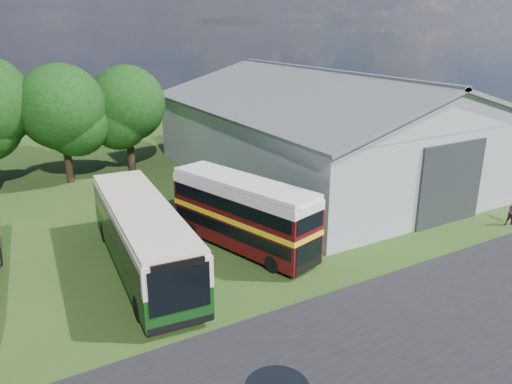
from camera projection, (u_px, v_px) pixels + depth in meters
ground at (268, 329)px, 19.81m from camera, size 120.00×120.00×0.00m
asphalt_road at (378, 346)px, 18.78m from camera, size 60.00×8.00×0.02m
storage_shed at (326, 122)px, 38.66m from camera, size 18.80×24.80×8.15m
tree_right_a at (61, 107)px, 35.99m from camera, size 6.26×6.26×8.83m
tree_right_b at (127, 104)px, 39.11m from camera, size 5.98×5.98×8.45m
shrub_front at (298, 244)px, 27.37m from camera, size 1.70×1.70×1.70m
shrub_mid at (279, 231)px, 29.01m from camera, size 1.60×1.60×1.60m
shrub_back at (261, 220)px, 30.65m from camera, size 1.80×1.80×1.80m
bus_green_single at (143, 236)px, 23.99m from camera, size 3.86×12.34×3.35m
bus_maroon_double at (243, 215)px, 26.31m from camera, size 4.64×9.19×3.83m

